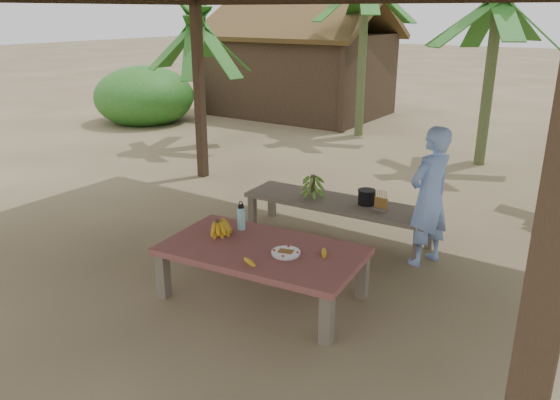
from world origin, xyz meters
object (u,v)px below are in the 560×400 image
Objects in this scene: cooking_pot at (367,197)px; plate at (286,253)px; water_flask at (241,218)px; ripe_banana_bunch at (217,226)px; work_table at (262,254)px; woman at (429,197)px; bench at (337,206)px.

plate is at bearing -88.60° from cooking_pot.
ripe_banana_bunch is at bearing -117.46° from water_flask.
plate reaches higher than work_table.
work_table is 9.77× the size of cooking_pot.
water_flask is (0.12, 0.22, 0.04)m from ripe_banana_bunch.
plate is (0.26, -0.01, 0.08)m from work_table.
plate is at bearing -20.53° from water_flask.
cooking_pot is 0.13× the size of woman.
woman is at bearing -12.33° from cooking_pot.
ripe_banana_bunch reaches higher than plate.
ripe_banana_bunch is at bearing -114.18° from cooking_pot.
cooking_pot reaches higher than plate.
plate is 1.32× the size of cooking_pot.
woman is at bearing 45.02° from ripe_banana_bunch.
ripe_banana_bunch is 1.04× the size of plate.
woman is (1.53, 1.53, 0.15)m from ripe_banana_bunch.
water_flask is at bearing -106.44° from bench.
plate is (0.37, -1.65, 0.12)m from bench.
cooking_pot is (-0.04, 1.74, 0.01)m from plate.
plate is at bearing -2.89° from woman.
plate reaches higher than bench.
ripe_banana_bunch is 0.18× the size of woman.
work_table is 1.65m from bench.
water_flask reaches higher than work_table.
work_table is 7.10× the size of ripe_banana_bunch.
bench is 1.69m from ripe_banana_bunch.
bench is 8.68× the size of plate.
bench is at bearing 74.72° from ripe_banana_bunch.
bench is 1.15m from woman.
ripe_banana_bunch reaches higher than bench.
cooking_pot is at bearing 66.33° from water_flask.
plate is (0.81, -0.03, -0.06)m from ripe_banana_bunch.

